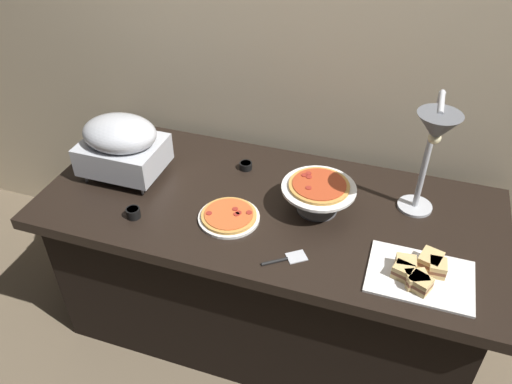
{
  "coord_description": "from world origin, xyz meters",
  "views": [
    {
      "loc": [
        0.47,
        -1.57,
        2.08
      ],
      "look_at": [
        -0.06,
        0.0,
        0.81
      ],
      "focal_mm": 35.65,
      "sensor_mm": 36.0,
      "label": 1
    }
  ],
  "objects_px": {
    "pizza_plate_center": "(319,189)",
    "sauce_cup_near": "(246,165)",
    "chafing_dish": "(122,144)",
    "heat_lamp": "(434,138)",
    "pizza_plate_front": "(229,216)",
    "serving_spatula": "(286,259)",
    "sandwich_platter": "(420,273)",
    "sauce_cup_far": "(133,213)"
  },
  "relations": [
    {
      "from": "chafing_dish",
      "to": "pizza_plate_center",
      "type": "relative_size",
      "value": 1.15
    },
    {
      "from": "chafing_dish",
      "to": "heat_lamp",
      "type": "xyz_separation_m",
      "value": [
        1.24,
        0.03,
        0.25
      ]
    },
    {
      "from": "heat_lamp",
      "to": "chafing_dish",
      "type": "bearing_deg",
      "value": -178.56
    },
    {
      "from": "heat_lamp",
      "to": "pizza_plate_front",
      "type": "distance_m",
      "value": 0.82
    },
    {
      "from": "chafing_dish",
      "to": "heat_lamp",
      "type": "relative_size",
      "value": 0.65
    },
    {
      "from": "heat_lamp",
      "to": "pizza_plate_front",
      "type": "relative_size",
      "value": 2.15
    },
    {
      "from": "pizza_plate_front",
      "to": "sauce_cup_near",
      "type": "bearing_deg",
      "value": 98.51
    },
    {
      "from": "serving_spatula",
      "to": "heat_lamp",
      "type": "bearing_deg",
      "value": 37.7
    },
    {
      "from": "pizza_plate_front",
      "to": "heat_lamp",
      "type": "bearing_deg",
      "value": 14.19
    },
    {
      "from": "sandwich_platter",
      "to": "pizza_plate_front",
      "type": "bearing_deg",
      "value": 173.56
    },
    {
      "from": "sauce_cup_near",
      "to": "sauce_cup_far",
      "type": "relative_size",
      "value": 1.02
    },
    {
      "from": "sandwich_platter",
      "to": "sauce_cup_far",
      "type": "height_order",
      "value": "sandwich_platter"
    },
    {
      "from": "sandwich_platter",
      "to": "sauce_cup_near",
      "type": "bearing_deg",
      "value": 151.33
    },
    {
      "from": "chafing_dish",
      "to": "pizza_plate_front",
      "type": "height_order",
      "value": "chafing_dish"
    },
    {
      "from": "heat_lamp",
      "to": "serving_spatula",
      "type": "bearing_deg",
      "value": -142.3
    },
    {
      "from": "chafing_dish",
      "to": "pizza_plate_center",
      "type": "distance_m",
      "value": 0.86
    },
    {
      "from": "pizza_plate_center",
      "to": "sauce_cup_near",
      "type": "distance_m",
      "value": 0.42
    },
    {
      "from": "pizza_plate_front",
      "to": "sandwich_platter",
      "type": "relative_size",
      "value": 0.68
    },
    {
      "from": "heat_lamp",
      "to": "sandwich_platter",
      "type": "xyz_separation_m",
      "value": [
        0.05,
        -0.26,
        -0.39
      ]
    },
    {
      "from": "chafing_dish",
      "to": "heat_lamp",
      "type": "distance_m",
      "value": 1.27
    },
    {
      "from": "pizza_plate_front",
      "to": "sauce_cup_near",
      "type": "xyz_separation_m",
      "value": [
        -0.05,
        0.35,
        0.0
      ]
    },
    {
      "from": "pizza_plate_front",
      "to": "serving_spatula",
      "type": "xyz_separation_m",
      "value": [
        0.28,
        -0.15,
        -0.01
      ]
    },
    {
      "from": "pizza_plate_center",
      "to": "serving_spatula",
      "type": "bearing_deg",
      "value": -97.32
    },
    {
      "from": "pizza_plate_center",
      "to": "sandwich_platter",
      "type": "relative_size",
      "value": 0.82
    },
    {
      "from": "heat_lamp",
      "to": "sauce_cup_near",
      "type": "height_order",
      "value": "heat_lamp"
    },
    {
      "from": "sauce_cup_near",
      "to": "heat_lamp",
      "type": "bearing_deg",
      "value": -13.16
    },
    {
      "from": "pizza_plate_front",
      "to": "sandwich_platter",
      "type": "bearing_deg",
      "value": -6.44
    },
    {
      "from": "chafing_dish",
      "to": "serving_spatula",
      "type": "distance_m",
      "value": 0.89
    },
    {
      "from": "pizza_plate_front",
      "to": "serving_spatula",
      "type": "distance_m",
      "value": 0.31
    },
    {
      "from": "pizza_plate_front",
      "to": "pizza_plate_center",
      "type": "distance_m",
      "value": 0.37
    },
    {
      "from": "heat_lamp",
      "to": "serving_spatula",
      "type": "distance_m",
      "value": 0.67
    },
    {
      "from": "serving_spatula",
      "to": "sandwich_platter",
      "type": "bearing_deg",
      "value": 7.76
    },
    {
      "from": "heat_lamp",
      "to": "pizza_plate_front",
      "type": "xyz_separation_m",
      "value": [
        -0.7,
        -0.18,
        -0.4
      ]
    },
    {
      "from": "sauce_cup_near",
      "to": "sauce_cup_far",
      "type": "xyz_separation_m",
      "value": [
        -0.31,
        -0.46,
        0.0
      ]
    },
    {
      "from": "pizza_plate_front",
      "to": "pizza_plate_center",
      "type": "height_order",
      "value": "pizza_plate_center"
    },
    {
      "from": "chafing_dish",
      "to": "pizza_plate_front",
      "type": "distance_m",
      "value": 0.58
    },
    {
      "from": "sauce_cup_far",
      "to": "heat_lamp",
      "type": "bearing_deg",
      "value": 15.04
    },
    {
      "from": "pizza_plate_front",
      "to": "serving_spatula",
      "type": "relative_size",
      "value": 1.56
    },
    {
      "from": "pizza_plate_front",
      "to": "sandwich_platter",
      "type": "height_order",
      "value": "sandwich_platter"
    },
    {
      "from": "heat_lamp",
      "to": "sauce_cup_far",
      "type": "relative_size",
      "value": 9.37
    },
    {
      "from": "sauce_cup_near",
      "to": "sauce_cup_far",
      "type": "distance_m",
      "value": 0.56
    },
    {
      "from": "sandwich_platter",
      "to": "serving_spatula",
      "type": "bearing_deg",
      "value": -172.24
    }
  ]
}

